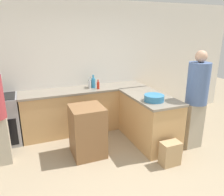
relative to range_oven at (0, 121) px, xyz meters
name	(u,v)px	position (x,y,z in m)	size (l,w,h in m)	color
ground_plane	(127,188)	(1.67, -2.05, -0.47)	(14.00, 14.00, 0.00)	tan
wall_back	(81,66)	(1.67, 0.33, 0.88)	(8.00, 0.06, 2.70)	white
counter_back	(86,109)	(1.67, 0.00, 0.00)	(2.64, 0.62, 0.93)	tan
counter_peninsula	(148,119)	(2.64, -0.96, 0.00)	(0.69, 1.36, 0.93)	tan
range_oven	(0,121)	(0.00, 0.00, 0.00)	(0.68, 0.60, 0.94)	#99999E
island_table	(87,131)	(1.42, -0.99, -0.02)	(0.55, 0.57, 0.89)	brown
mixing_bowl	(154,98)	(2.55, -1.25, 0.51)	(0.34, 0.34, 0.11)	teal
hot_sauce_bottle	(98,85)	(1.91, -0.12, 0.54)	(0.06, 0.06, 0.19)	red
dish_soap_bottle	(93,83)	(1.85, 0.00, 0.57)	(0.09, 0.09, 0.27)	#338CBF
wine_bottle_dark	(90,83)	(1.79, 0.07, 0.54)	(0.06, 0.06, 0.21)	black
vinegar_bottle_clear	(90,84)	(1.76, -0.03, 0.55)	(0.06, 0.06, 0.23)	silver
person_at_peninsula	(196,97)	(3.29, -1.46, 0.50)	(0.37, 0.37, 1.78)	#ADA38E
paper_bag	(170,153)	(2.56, -1.79, -0.27)	(0.32, 0.20, 0.40)	tan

